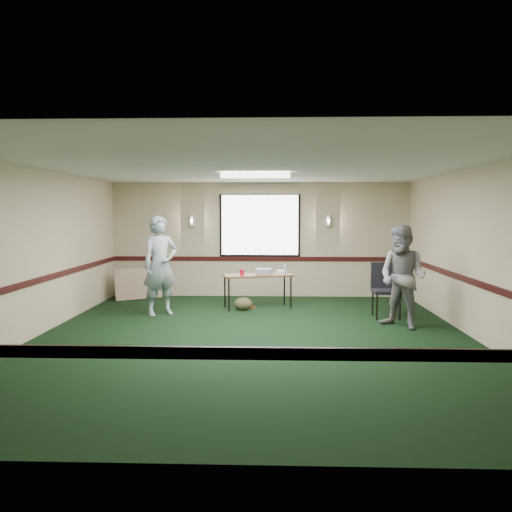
{
  "coord_description": "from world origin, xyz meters",
  "views": [
    {
      "loc": [
        0.31,
        -7.78,
        2.0
      ],
      "look_at": [
        0.0,
        1.3,
        1.2
      ],
      "focal_mm": 35.0,
      "sensor_mm": 36.0,
      "label": 1
    }
  ],
  "objects_px": {
    "projector": "(264,271)",
    "person_left": "(160,266)",
    "folding_table": "(258,277)",
    "person_right": "(403,277)",
    "conference_chair": "(385,285)"
  },
  "relations": [
    {
      "from": "folding_table",
      "to": "conference_chair",
      "type": "bearing_deg",
      "value": -33.11
    },
    {
      "from": "projector",
      "to": "person_right",
      "type": "height_order",
      "value": "person_right"
    },
    {
      "from": "projector",
      "to": "conference_chair",
      "type": "height_order",
      "value": "conference_chair"
    },
    {
      "from": "projector",
      "to": "person_left",
      "type": "distance_m",
      "value": 2.18
    },
    {
      "from": "conference_chair",
      "to": "person_right",
      "type": "xyz_separation_m",
      "value": [
        0.08,
        -0.95,
        0.29
      ]
    },
    {
      "from": "folding_table",
      "to": "person_right",
      "type": "bearing_deg",
      "value": -49.79
    },
    {
      "from": "conference_chair",
      "to": "person_right",
      "type": "distance_m",
      "value": 0.99
    },
    {
      "from": "person_right",
      "to": "projector",
      "type": "bearing_deg",
      "value": -172.56
    },
    {
      "from": "folding_table",
      "to": "person_left",
      "type": "bearing_deg",
      "value": -174.21
    },
    {
      "from": "person_left",
      "to": "person_right",
      "type": "height_order",
      "value": "person_left"
    },
    {
      "from": "folding_table",
      "to": "person_right",
      "type": "height_order",
      "value": "person_right"
    },
    {
      "from": "projector",
      "to": "person_left",
      "type": "bearing_deg",
      "value": -150.38
    },
    {
      "from": "projector",
      "to": "person_left",
      "type": "xyz_separation_m",
      "value": [
        -2.01,
        -0.84,
        0.2
      ]
    },
    {
      "from": "conference_chair",
      "to": "person_right",
      "type": "relative_size",
      "value": 0.58
    },
    {
      "from": "projector",
      "to": "conference_chair",
      "type": "xyz_separation_m",
      "value": [
        2.34,
        -0.87,
        -0.16
      ]
    }
  ]
}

